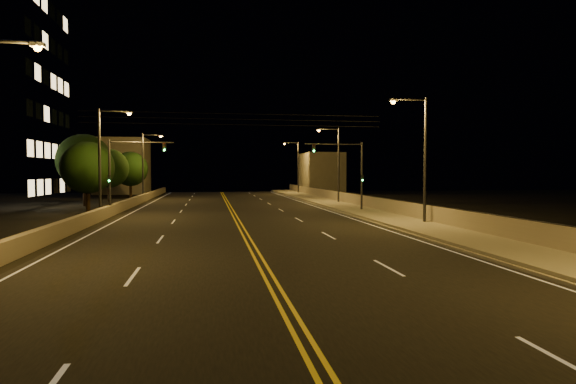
{
  "coord_description": "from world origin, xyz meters",
  "views": [
    {
      "loc": [
        -1.9,
        -6.15,
        3.51
      ],
      "look_at": [
        2.0,
        18.0,
        2.5
      ],
      "focal_mm": 30.0,
      "sensor_mm": 36.0,
      "label": 1
    }
  ],
  "objects": [
    {
      "name": "road",
      "position": [
        0.0,
        20.0,
        0.01
      ],
      "size": [
        18.0,
        120.0,
        0.02
      ],
      "primitive_type": "cube",
      "color": "black",
      "rests_on": "ground"
    },
    {
      "name": "sidewalk",
      "position": [
        10.8,
        20.0,
        0.15
      ],
      "size": [
        3.6,
        120.0,
        0.3
      ],
      "primitive_type": "cube",
      "color": "gray",
      "rests_on": "ground"
    },
    {
      "name": "curb",
      "position": [
        8.93,
        20.0,
        0.07
      ],
      "size": [
        0.14,
        120.0,
        0.15
      ],
      "primitive_type": "cube",
      "color": "gray",
      "rests_on": "ground"
    },
    {
      "name": "parapet_wall",
      "position": [
        12.45,
        20.0,
        0.8
      ],
      "size": [
        0.3,
        120.0,
        1.0
      ],
      "primitive_type": "cube",
      "color": "gray",
      "rests_on": "sidewalk"
    },
    {
      "name": "jersey_barrier",
      "position": [
        -9.83,
        20.0,
        0.44
      ],
      "size": [
        0.45,
        120.0,
        0.87
      ],
      "primitive_type": "cube",
      "color": "gray",
      "rests_on": "ground"
    },
    {
      "name": "distant_building_right",
      "position": [
        16.5,
        72.97,
        3.35
      ],
      "size": [
        6.0,
        10.0,
        6.7
      ],
      "primitive_type": "cube",
      "color": "gray",
      "rests_on": "ground"
    },
    {
      "name": "distant_building_left",
      "position": [
        -16.0,
        75.29,
        4.47
      ],
      "size": [
        8.0,
        8.0,
        8.95
      ],
      "primitive_type": "cube",
      "color": "gray",
      "rests_on": "ground"
    },
    {
      "name": "parapet_rail",
      "position": [
        12.45,
        20.0,
        1.33
      ],
      "size": [
        0.06,
        120.0,
        0.06
      ],
      "primitive_type": "cylinder",
      "rotation": [
        1.57,
        0.0,
        0.0
      ],
      "color": "black",
      "rests_on": "parapet_wall"
    },
    {
      "name": "lane_markings",
      "position": [
        0.0,
        19.93,
        0.02
      ],
      "size": [
        17.32,
        116.0,
        0.0
      ],
      "color": "silver",
      "rests_on": "road"
    },
    {
      "name": "streetlight_1",
      "position": [
        11.5,
        23.1,
        4.84
      ],
      "size": [
        2.55,
        0.28,
        8.3
      ],
      "color": "#2D2D33",
      "rests_on": "ground"
    },
    {
      "name": "streetlight_2",
      "position": [
        11.5,
        44.33,
        4.84
      ],
      "size": [
        2.55,
        0.28,
        8.3
      ],
      "color": "#2D2D33",
      "rests_on": "ground"
    },
    {
      "name": "streetlight_3",
      "position": [
        11.5,
        68.54,
        4.84
      ],
      "size": [
        2.55,
        0.28,
        8.3
      ],
      "color": "#2D2D33",
      "rests_on": "ground"
    },
    {
      "name": "streetlight_5",
      "position": [
        -9.9,
        32.19,
        4.84
      ],
      "size": [
        2.55,
        0.28,
        8.3
      ],
      "color": "#2D2D33",
      "rests_on": "ground"
    },
    {
      "name": "streetlight_6",
      "position": [
        -9.9,
        55.84,
        4.84
      ],
      "size": [
        2.55,
        0.28,
        8.3
      ],
      "color": "#2D2D33",
      "rests_on": "ground"
    },
    {
      "name": "traffic_signal_right",
      "position": [
        10.0,
        33.76,
        3.86
      ],
      "size": [
        5.11,
        0.31,
        6.1
      ],
      "color": "#2D2D33",
      "rests_on": "ground"
    },
    {
      "name": "traffic_signal_left",
      "position": [
        -8.8,
        33.76,
        3.86
      ],
      "size": [
        5.11,
        0.31,
        6.1
      ],
      "color": "#2D2D33",
      "rests_on": "ground"
    },
    {
      "name": "overhead_wires",
      "position": [
        0.0,
        29.5,
        7.4
      ],
      "size": [
        22.0,
        0.03,
        0.83
      ],
      "color": "black"
    },
    {
      "name": "tree_0",
      "position": [
        -12.56,
        38.4,
        3.9
      ],
      "size": [
        4.57,
        4.57,
        6.2
      ],
      "color": "black",
      "rests_on": "ground"
    },
    {
      "name": "tree_1",
      "position": [
        -14.74,
        46.15,
        4.69
      ],
      "size": [
        5.49,
        5.49,
        7.44
      ],
      "color": "black",
      "rests_on": "ground"
    },
    {
      "name": "tree_2",
      "position": [
        -13.86,
        53.89,
        3.97
      ],
      "size": [
        4.65,
        4.65,
        6.31
      ],
      "color": "black",
      "rests_on": "ground"
    },
    {
      "name": "tree_3",
      "position": [
        -12.45,
        60.7,
        3.94
      ],
      "size": [
        4.62,
        4.62,
        6.26
      ],
      "color": "black",
      "rests_on": "ground"
    }
  ]
}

